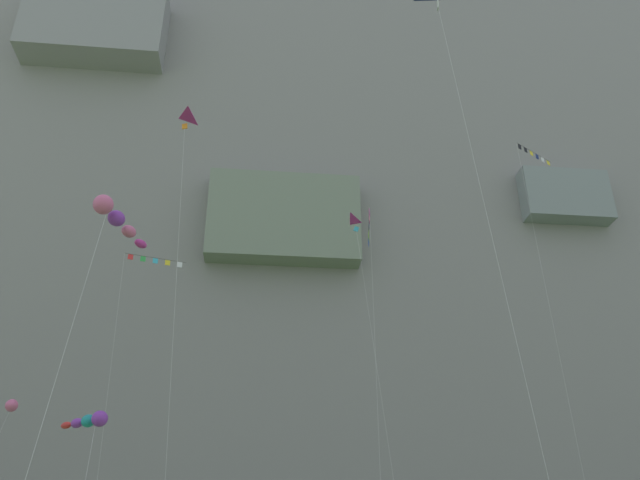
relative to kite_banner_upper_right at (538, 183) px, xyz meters
name	(u,v)px	position (x,y,z in m)	size (l,w,h in m)	color
cliff_face	(280,201)	(-20.06, 26.65, 12.47)	(180.00, 30.84, 83.66)	gray
kite_banner_upper_right	(538,183)	(0.00, 0.00, 0.00)	(4.04, 3.81, 32.57)	black
kite_delta_low_right	(441,8)	(-14.80, -22.53, -5.81)	(2.48, 1.72, 24.45)	navy
kite_windsock_far_left	(89,421)	(-28.13, -17.60, -22.78)	(2.27, 4.33, 6.89)	purple
kite_banner_far_right	(369,239)	(-14.04, 0.03, -5.76)	(1.46, 8.43, 24.95)	black
kite_banner_high_center	(150,279)	(-30.81, 5.64, -7.42)	(4.74, 5.17, 23.98)	black
kite_delta_low_center	(178,136)	(-27.45, -9.79, -4.41)	(2.73, 3.94, 25.95)	#CC3399
kite_delta_high_right	(363,237)	(-14.61, -0.26, -5.78)	(1.88, 5.29, 24.56)	#CC3399
kite_windsock_front_field	(10,406)	(-38.85, 4.24, -17.86)	(2.39, 8.80, 12.19)	pink
kite_windsock_upper_mid	(115,218)	(-27.61, -20.65, -15.90)	(1.83, 7.24, 14.02)	pink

